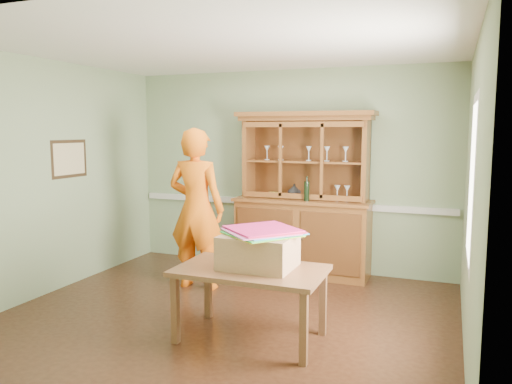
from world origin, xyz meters
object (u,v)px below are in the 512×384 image
at_px(cardboard_box, 258,251).
at_px(person, 196,209).
at_px(china_hutch, 303,218).
at_px(dining_table, 250,277).

bearing_deg(cardboard_box, person, 137.69).
bearing_deg(person, china_hutch, -135.91).
height_order(china_hutch, person, china_hutch).
relative_size(cardboard_box, person, 0.33).
xyz_separation_m(dining_table, cardboard_box, (0.05, 0.06, 0.23)).
relative_size(china_hutch, dining_table, 1.60).
distance_m(dining_table, person, 1.70).
distance_m(china_hutch, cardboard_box, 2.16).
xyz_separation_m(china_hutch, person, (-1.03, -1.04, 0.21)).
relative_size(dining_table, cardboard_box, 2.07).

